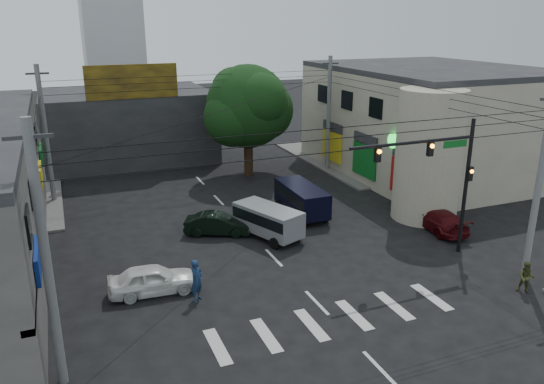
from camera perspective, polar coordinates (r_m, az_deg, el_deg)
ground at (r=26.29m, az=1.87°, el=-8.80°), size 160.00×160.00×0.00m
sidewalk_far_right at (r=49.53m, az=12.53°, el=3.88°), size 16.00×16.00×0.15m
building_right at (r=44.80m, az=16.49°, el=7.23°), size 14.00×18.00×8.00m
corner_column at (r=33.64m, az=16.48°, el=3.79°), size 4.00×4.00×8.00m
building_far at (r=48.53m, az=-15.24°, el=6.93°), size 14.00×10.00×6.00m
billboard at (r=43.09m, az=-14.84°, el=11.41°), size 7.00×0.30×2.60m
street_tree at (r=41.23m, az=-2.62°, el=9.14°), size 6.40×6.40×8.70m
traffic_gantry at (r=27.74m, az=17.80°, el=2.47°), size 7.10×0.35×7.20m
utility_pole_near_left at (r=18.41m, az=-23.13°, el=-6.81°), size 0.32×0.32×9.20m
utility_pole_near_right at (r=27.26m, az=26.75°, el=0.60°), size 0.32×0.32×9.20m
utility_pole_far_left at (r=38.09m, az=-23.17°, el=5.62°), size 0.32×0.32×9.20m
utility_pole_far_right at (r=43.07m, az=6.11°, el=8.27°), size 0.32×0.32×9.20m
dark_sedan at (r=30.81m, az=-5.84°, el=-3.43°), size 4.20×4.81×1.26m
white_compact at (r=24.90m, az=-12.71°, el=-9.15°), size 2.10×4.17×1.35m
maroon_sedan at (r=32.76m, az=17.54°, el=-2.89°), size 2.71×4.71×1.25m
silver_minivan at (r=30.13m, az=-0.43°, el=-3.29°), size 5.42×4.69×1.80m
navy_van at (r=33.56m, az=3.19°, el=-0.93°), size 4.82×1.93×1.91m
traffic_officer at (r=23.82m, az=-8.10°, el=-9.40°), size 1.17×1.16×1.94m
pedestrian_olive at (r=26.88m, az=25.69°, el=-8.31°), size 1.30×1.30×1.51m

